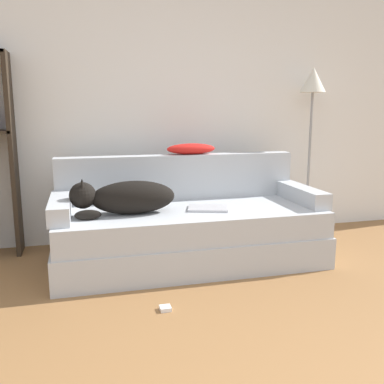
% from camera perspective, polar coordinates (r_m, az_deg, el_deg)
% --- Properties ---
extents(wall_back, '(7.61, 0.06, 2.70)m').
position_cam_1_polar(wall_back, '(4.12, -1.50, 12.68)').
color(wall_back, white).
rests_on(wall_back, ground_plane).
extents(couch, '(2.12, 0.91, 0.45)m').
position_cam_1_polar(couch, '(3.48, -0.40, -5.85)').
color(couch, '#B2B7BC').
rests_on(couch, ground_plane).
extents(couch_backrest, '(2.08, 0.15, 0.39)m').
position_cam_1_polar(couch_backrest, '(3.75, -1.85, 2.03)').
color(couch_backrest, '#B2B7BC').
rests_on(couch_backrest, couch).
extents(couch_arm_left, '(0.15, 0.72, 0.13)m').
position_cam_1_polar(couch_arm_left, '(3.30, -17.17, -1.97)').
color(couch_arm_left, '#B2B7BC').
rests_on(couch_arm_left, couch).
extents(couch_arm_right, '(0.15, 0.72, 0.13)m').
position_cam_1_polar(couch_arm_right, '(3.76, 14.32, -0.28)').
color(couch_arm_right, '#B2B7BC').
rests_on(couch_arm_right, couch).
extents(dog, '(0.78, 0.26, 0.28)m').
position_cam_1_polar(dog, '(3.23, -9.04, -0.69)').
color(dog, black).
rests_on(dog, couch).
extents(laptop, '(0.36, 0.31, 0.02)m').
position_cam_1_polar(laptop, '(3.38, 2.16, -2.17)').
color(laptop, '#B7B7BC').
rests_on(laptop, couch).
extents(throw_pillow, '(0.43, 0.16, 0.09)m').
position_cam_1_polar(throw_pillow, '(3.76, -0.14, 5.78)').
color(throw_pillow, red).
rests_on(throw_pillow, couch_backrest).
extents(floor_lamp, '(0.24, 0.24, 1.62)m').
position_cam_1_polar(floor_lamp, '(4.35, 15.76, 12.24)').
color(floor_lamp, gray).
rests_on(floor_lamp, ground_plane).
extents(power_adapter, '(0.07, 0.07, 0.03)m').
position_cam_1_polar(power_adapter, '(2.76, -3.58, -15.22)').
color(power_adapter, white).
rests_on(power_adapter, ground_plane).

